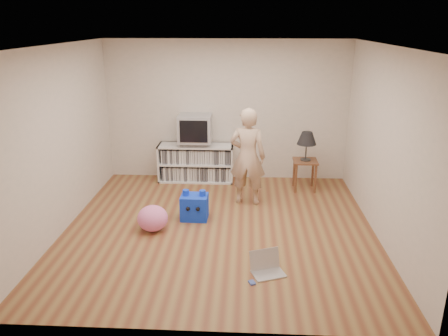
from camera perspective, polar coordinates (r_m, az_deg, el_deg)
ground at (r=6.48m, az=-0.63°, el=-7.87°), size 4.50×4.50×0.00m
walls at (r=6.02m, az=-0.67°, el=3.27°), size 4.52×4.52×2.60m
ceiling at (r=5.81m, az=-0.73°, el=15.73°), size 4.50×4.50×0.01m
media_unit at (r=8.28m, az=-3.66°, el=0.73°), size 1.40×0.45×0.70m
dvd_deck at (r=8.16m, az=-3.73°, el=3.27°), size 0.45×0.35×0.07m
crt_tv at (r=8.08m, az=-3.78°, el=5.21°), size 0.60×0.53×0.50m
side_table at (r=7.91m, az=10.53°, el=0.08°), size 0.42×0.42×0.55m
table_lamp at (r=7.76m, az=10.76°, el=3.75°), size 0.34×0.34×0.52m
person at (r=7.08m, az=3.10°, el=1.47°), size 0.64×0.47×1.61m
laptop at (r=5.45m, az=5.56°, el=-12.68°), size 0.46×0.42×0.26m
playing_cards at (r=5.26m, az=3.67°, el=-14.71°), size 0.10×0.11×0.02m
plush_blue at (r=6.72m, az=-3.88°, el=-5.06°), size 0.41×0.36×0.47m
plush_pink at (r=6.44m, az=-9.31°, el=-6.50°), size 0.53×0.53×0.38m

